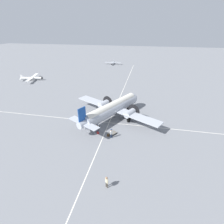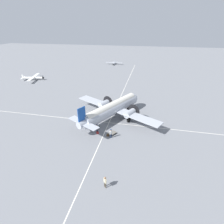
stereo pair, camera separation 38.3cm
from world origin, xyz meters
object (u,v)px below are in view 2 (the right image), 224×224
at_px(traffic_cone, 96,128).
at_px(baggage_cart, 112,133).
at_px(light_aircraft_taxiing, 33,78).
at_px(airliner_main, 113,108).
at_px(ramp_agent, 97,128).
at_px(passenger_boarding, 111,133).
at_px(suitcase_upright_spare, 98,133).
at_px(suitcase_near_door, 108,135).
at_px(light_aircraft_distant, 114,63).
at_px(crew_foreground, 105,181).

bearing_deg(traffic_cone, baggage_cart, -16.53).
height_order(baggage_cart, light_aircraft_taxiing, light_aircraft_taxiing).
relative_size(airliner_main, ramp_agent, 11.18).
relative_size(passenger_boarding, suitcase_upright_spare, 3.22).
height_order(suitcase_near_door, light_aircraft_distant, light_aircraft_distant).
relative_size(airliner_main, baggage_cart, 10.78).
bearing_deg(light_aircraft_distant, baggage_cart, 11.04).
height_order(passenger_boarding, baggage_cart, passenger_boarding).
xyz_separation_m(light_aircraft_distant, light_aircraft_taxiing, (-24.88, -35.14, 0.10)).
bearing_deg(light_aircraft_taxiing, suitcase_upright_spare, -55.72).
relative_size(crew_foreground, light_aircraft_taxiing, 0.16).
distance_m(airliner_main, light_aircraft_taxiing, 43.59).
bearing_deg(crew_foreground, ramp_agent, 150.58).
relative_size(ramp_agent, light_aircraft_taxiing, 0.17).
distance_m(ramp_agent, light_aircraft_distant, 66.24).
distance_m(airliner_main, ramp_agent, 7.03).
bearing_deg(airliner_main, baggage_cart, -141.97).
xyz_separation_m(airliner_main, light_aircraft_distant, (-11.63, 58.89, -1.81)).
distance_m(airliner_main, crew_foreground, 19.29).
relative_size(airliner_main, crew_foreground, 11.59).
height_order(suitcase_upright_spare, traffic_cone, suitcase_upright_spare).
bearing_deg(suitcase_upright_spare, light_aircraft_taxiing, 138.47).
bearing_deg(light_aircraft_taxiing, crew_foreground, -61.61).
relative_size(airliner_main, suitcase_near_door, 40.11).
height_order(suitcase_near_door, light_aircraft_taxiing, light_aircraft_taxiing).
distance_m(suitcase_upright_spare, traffic_cone, 1.68).
distance_m(crew_foreground, traffic_cone, 14.50).
bearing_deg(baggage_cart, suitcase_near_door, 174.87).
distance_m(ramp_agent, traffic_cone, 1.53).
bearing_deg(airliner_main, crew_foreground, -143.22).
xyz_separation_m(passenger_boarding, suitcase_near_door, (-0.72, 0.35, -0.93)).
bearing_deg(traffic_cone, suitcase_near_door, -33.89).
distance_m(crew_foreground, suitcase_upright_spare, 12.82).
relative_size(suitcase_near_door, baggage_cart, 0.27).
xyz_separation_m(suitcase_upright_spare, baggage_cart, (2.84, 0.48, -0.00)).
relative_size(passenger_boarding, light_aircraft_taxiing, 0.17).
height_order(passenger_boarding, suitcase_upright_spare, passenger_boarding).
bearing_deg(light_aircraft_distant, crew_foreground, 10.52).
height_order(light_aircraft_taxiing, traffic_cone, light_aircraft_taxiing).
bearing_deg(suitcase_near_door, traffic_cone, 146.11).
bearing_deg(suitcase_near_door, light_aircraft_distant, 100.30).
relative_size(crew_foreground, suitcase_near_door, 3.46).
bearing_deg(baggage_cart, crew_foreground, -138.40).
height_order(airliner_main, passenger_boarding, airliner_main).
bearing_deg(light_aircraft_taxiing, light_aircraft_distant, 40.51).
bearing_deg(airliner_main, traffic_cone, -175.17).
height_order(crew_foreground, baggage_cart, crew_foreground).
bearing_deg(crew_foreground, suitcase_near_door, 141.47).
xyz_separation_m(baggage_cart, traffic_cone, (-3.53, 1.05, -0.03)).
bearing_deg(suitcase_upright_spare, baggage_cart, 9.56).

